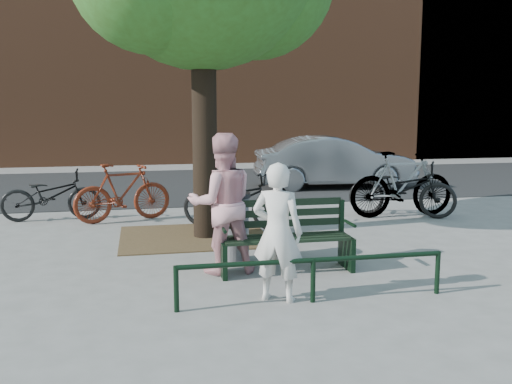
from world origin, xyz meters
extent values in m
plane|color=gray|center=(0.00, 0.00, 0.00)|extent=(90.00, 90.00, 0.00)
cube|color=brown|center=(-1.00, 2.20, 0.01)|extent=(2.40, 2.00, 0.02)
cube|color=black|center=(0.00, 8.50, 0.01)|extent=(40.00, 7.00, 0.01)
cube|color=brown|center=(0.00, 16.00, 6.00)|extent=(45.00, 4.00, 12.00)
cube|color=black|center=(-0.84, 0.00, 0.23)|extent=(0.06, 0.52, 0.45)
cube|color=black|center=(-0.84, 0.23, 0.67)|extent=(0.06, 0.06, 0.44)
cylinder|color=black|center=(-0.84, -0.10, 0.63)|extent=(0.04, 0.36, 0.04)
cube|color=black|center=(0.84, 0.00, 0.23)|extent=(0.06, 0.52, 0.45)
cube|color=black|center=(0.84, 0.23, 0.67)|extent=(0.06, 0.06, 0.44)
cylinder|color=black|center=(0.84, -0.10, 0.63)|extent=(0.04, 0.36, 0.04)
cube|color=black|center=(0.00, 0.00, 0.45)|extent=(1.64, 0.46, 0.04)
cube|color=black|center=(0.00, 0.23, 0.74)|extent=(1.64, 0.03, 0.47)
cylinder|color=black|center=(-1.50, -1.20, 0.25)|extent=(0.06, 0.06, 0.50)
cylinder|color=black|center=(0.00, -1.20, 0.25)|extent=(0.06, 0.06, 0.50)
cylinder|color=black|center=(1.50, -1.20, 0.25)|extent=(0.06, 0.06, 0.50)
cylinder|color=black|center=(0.00, -1.20, 0.48)|extent=(3.00, 0.06, 0.06)
cylinder|color=black|center=(-0.80, 2.20, 1.90)|extent=(0.40, 0.40, 3.80)
imported|color=beige|center=(-0.37, -1.05, 0.78)|extent=(0.67, 0.59, 1.55)
imported|color=#D39196|center=(-0.81, 0.15, 0.91)|extent=(0.92, 0.73, 1.82)
cylinder|color=gray|center=(-0.60, 0.60, 0.46)|extent=(0.43, 0.43, 0.91)
cylinder|color=black|center=(-0.60, 0.60, 0.94)|extent=(0.48, 0.48, 0.07)
imported|color=black|center=(-3.51, 4.16, 0.48)|extent=(1.84, 0.74, 0.95)
imported|color=#5C1C0D|center=(-2.18, 3.78, 0.55)|extent=(1.90, 1.01, 1.10)
imported|color=black|center=(-0.21, 2.77, 0.51)|extent=(2.04, 1.48, 1.02)
imported|color=gray|center=(3.14, 3.16, 0.64)|extent=(2.15, 0.66, 1.28)
imported|color=black|center=(3.16, 3.20, 0.54)|extent=(2.14, 1.67, 1.08)
imported|color=slate|center=(3.17, 7.19, 0.68)|extent=(4.21, 1.74, 1.36)
camera|label=1|loc=(-1.83, -7.02, 2.17)|focal=40.00mm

